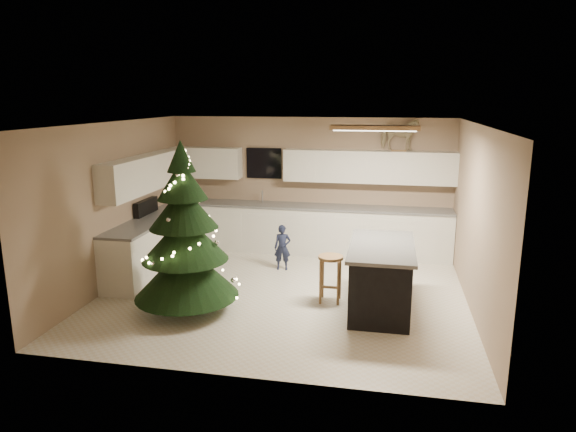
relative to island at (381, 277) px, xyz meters
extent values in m
plane|color=silver|center=(-1.47, 0.32, -0.48)|extent=(5.50, 5.50, 0.00)
cube|color=tan|center=(-1.47, 2.82, 0.82)|extent=(5.50, 0.02, 2.60)
cube|color=tan|center=(-1.47, -2.18, 0.82)|extent=(5.50, 0.02, 2.60)
cube|color=tan|center=(-4.22, 0.32, 0.82)|extent=(0.02, 5.00, 2.60)
cube|color=tan|center=(1.28, 0.32, 0.82)|extent=(0.02, 5.00, 2.60)
cube|color=silver|center=(-1.47, 0.32, 2.12)|extent=(5.50, 5.00, 0.02)
cube|color=olive|center=(-0.17, 0.42, 2.07)|extent=(1.25, 0.32, 0.06)
cube|color=white|center=(-0.17, 0.42, 2.04)|extent=(1.15, 0.24, 0.02)
cube|color=silver|center=(-1.47, 2.52, -0.03)|extent=(5.48, 0.60, 0.90)
cube|color=silver|center=(-3.92, 0.92, -0.03)|extent=(0.60, 2.60, 0.90)
cube|color=slate|center=(-1.47, 2.51, 0.44)|extent=(5.48, 0.62, 0.04)
cube|color=slate|center=(-3.91, 0.92, 0.44)|extent=(0.62, 2.60, 0.04)
cube|color=silver|center=(-3.52, 2.65, 1.22)|extent=(1.40, 0.35, 0.60)
cube|color=silver|center=(-0.32, 2.65, 1.22)|extent=(3.20, 0.35, 0.60)
cube|color=silver|center=(-4.05, 1.05, 1.22)|extent=(0.35, 2.60, 0.60)
cube|color=black|center=(-2.37, 2.79, 1.22)|extent=(0.70, 0.04, 0.60)
cube|color=#99999E|center=(-2.37, 2.52, 0.42)|extent=(0.55, 0.40, 0.06)
cylinder|color=#99999E|center=(-2.37, 2.62, 0.58)|extent=(0.03, 0.03, 0.24)
cube|color=black|center=(-3.90, 1.22, -0.03)|extent=(0.64, 0.75, 0.90)
cube|color=black|center=(-4.15, 1.22, 0.57)|extent=(0.10, 0.75, 0.30)
cube|color=black|center=(0.00, 0.00, -0.03)|extent=(0.80, 1.60, 0.90)
cube|color=#3F3F3F|center=(0.00, 0.00, 0.45)|extent=(0.90, 1.70, 0.05)
cylinder|color=olive|center=(-0.73, 0.14, 0.20)|extent=(0.37, 0.37, 0.04)
cylinder|color=olive|center=(-0.86, 0.01, -0.15)|extent=(0.04, 0.04, 0.66)
cylinder|color=olive|center=(-0.60, 0.01, -0.15)|extent=(0.04, 0.04, 0.66)
cylinder|color=olive|center=(-0.86, 0.27, -0.15)|extent=(0.04, 0.04, 0.66)
cylinder|color=olive|center=(-0.60, 0.27, -0.15)|extent=(0.04, 0.04, 0.66)
cube|color=olive|center=(-0.73, 0.14, -0.26)|extent=(0.28, 0.03, 0.03)
cylinder|color=#3F2816|center=(-2.69, -0.57, -0.32)|extent=(0.13, 0.13, 0.32)
cone|color=black|center=(-2.69, -0.57, 0.11)|extent=(1.46, 1.46, 0.75)
cone|color=black|center=(-2.69, -0.57, 0.60)|extent=(1.20, 1.20, 0.65)
cone|color=black|center=(-2.69, -0.57, 1.03)|extent=(0.95, 0.95, 0.59)
cone|color=black|center=(-2.69, -0.57, 1.40)|extent=(0.69, 0.69, 0.54)
cone|color=black|center=(-2.69, -0.57, 1.72)|extent=(0.39, 0.39, 0.43)
sphere|color=#FFD88C|center=(-1.93, -0.57, -0.21)|extent=(0.04, 0.04, 0.04)
sphere|color=#FFD88C|center=(-1.98, -0.35, -0.17)|extent=(0.04, 0.04, 0.04)
sphere|color=#FFD88C|center=(-2.09, -0.16, -0.12)|extent=(0.04, 0.04, 0.04)
sphere|color=#FFD88C|center=(-2.24, -0.01, -0.08)|extent=(0.04, 0.04, 0.04)
sphere|color=#FFD88C|center=(-2.43, 0.08, -0.04)|extent=(0.04, 0.04, 0.04)
sphere|color=#FFD88C|center=(-2.64, 0.12, 0.01)|extent=(0.04, 0.04, 0.04)
sphere|color=#FFD88C|center=(-2.84, 0.09, 0.05)|extent=(0.04, 0.04, 0.04)
sphere|color=#FFD88C|center=(-3.02, 0.00, 0.09)|extent=(0.04, 0.04, 0.04)
sphere|color=#FFD88C|center=(-3.16, -0.13, 0.14)|extent=(0.04, 0.04, 0.04)
sphere|color=#FFD88C|center=(-3.26, -0.29, 0.18)|extent=(0.04, 0.04, 0.04)
sphere|color=#FFD88C|center=(-3.30, -0.47, 0.22)|extent=(0.04, 0.04, 0.04)
sphere|color=#FFD88C|center=(-3.29, -0.65, 0.27)|extent=(0.04, 0.04, 0.04)
sphere|color=#FFD88C|center=(-3.22, -0.81, 0.31)|extent=(0.04, 0.04, 0.04)
sphere|color=#FFD88C|center=(-3.12, -0.95, 0.35)|extent=(0.04, 0.04, 0.04)
sphere|color=#FFD88C|center=(-2.98, -1.04, 0.40)|extent=(0.04, 0.04, 0.04)
sphere|color=#FFD88C|center=(-2.82, -1.09, 0.44)|extent=(0.04, 0.04, 0.04)
sphere|color=#FFD88C|center=(-2.67, -1.09, 0.48)|extent=(0.04, 0.04, 0.04)
sphere|color=#FFD88C|center=(-2.52, -1.05, 0.53)|extent=(0.04, 0.04, 0.04)
sphere|color=#FFD88C|center=(-2.40, -0.96, 0.57)|extent=(0.04, 0.04, 0.04)
sphere|color=#FFD88C|center=(-2.31, -0.85, 0.62)|extent=(0.04, 0.04, 0.04)
sphere|color=#FFD88C|center=(-2.26, -0.72, 0.66)|extent=(0.04, 0.04, 0.04)
sphere|color=#FFD88C|center=(-2.25, -0.58, 0.70)|extent=(0.04, 0.04, 0.04)
sphere|color=#FFD88C|center=(-2.28, -0.45, 0.75)|extent=(0.04, 0.04, 0.04)
sphere|color=#FFD88C|center=(-2.34, -0.35, 0.79)|extent=(0.04, 0.04, 0.04)
sphere|color=#FFD88C|center=(-2.43, -0.26, 0.83)|extent=(0.04, 0.04, 0.04)
sphere|color=#FFD88C|center=(-2.54, -0.22, 0.88)|extent=(0.04, 0.04, 0.04)
sphere|color=#FFD88C|center=(-2.65, -0.20, 0.92)|extent=(0.04, 0.04, 0.04)
sphere|color=#FFD88C|center=(-2.76, -0.22, 0.96)|extent=(0.04, 0.04, 0.04)
sphere|color=#FFD88C|center=(-2.85, -0.27, 1.01)|extent=(0.04, 0.04, 0.04)
sphere|color=#FFD88C|center=(-2.92, -0.34, 1.05)|extent=(0.04, 0.04, 0.04)
sphere|color=#FFD88C|center=(-2.97, -0.42, 1.09)|extent=(0.04, 0.04, 0.04)
sphere|color=#FFD88C|center=(-2.98, -0.51, 1.14)|extent=(0.04, 0.04, 0.04)
sphere|color=#FFD88C|center=(-2.97, -0.60, 1.18)|extent=(0.04, 0.04, 0.04)
sphere|color=#FFD88C|center=(-2.94, -0.67, 1.22)|extent=(0.04, 0.04, 0.04)
sphere|color=#FFD88C|center=(-2.89, -0.73, 1.27)|extent=(0.04, 0.04, 0.04)
sphere|color=#FFD88C|center=(-2.82, -0.77, 1.31)|extent=(0.04, 0.04, 0.04)
sphere|color=#FFD88C|center=(-2.75, -0.78, 1.35)|extent=(0.04, 0.04, 0.04)
sphere|color=#FFD88C|center=(-2.69, -0.77, 1.40)|extent=(0.04, 0.04, 0.04)
sphere|color=#FFD88C|center=(-2.63, -0.75, 1.44)|extent=(0.04, 0.04, 0.04)
sphere|color=#FFD88C|center=(-2.59, -0.71, 1.48)|extent=(0.04, 0.04, 0.04)
sphere|color=#FFD88C|center=(-2.57, -0.67, 1.53)|extent=(0.04, 0.04, 0.04)
sphere|color=#FFD88C|center=(-2.56, -0.62, 1.57)|extent=(0.04, 0.04, 0.04)
sphere|color=#FFD88C|center=(-2.57, -0.58, 1.61)|extent=(0.04, 0.04, 0.04)
sphere|color=#FFD88C|center=(-2.58, -0.54, 1.66)|extent=(0.04, 0.04, 0.04)
sphere|color=#FFD88C|center=(-2.61, -0.52, 1.70)|extent=(0.04, 0.04, 0.04)
sphere|color=#FFD88C|center=(-2.64, -0.51, 1.75)|extent=(0.04, 0.04, 0.04)
sphere|color=#FFD88C|center=(-2.67, -0.51, 1.79)|extent=(0.04, 0.04, 0.04)
sphere|color=silver|center=(-2.04, -0.57, -0.06)|extent=(0.08, 0.08, 0.08)
sphere|color=silver|center=(-3.04, -0.10, 0.13)|extent=(0.08, 0.08, 0.08)
sphere|color=silver|center=(-2.85, -1.06, 0.33)|extent=(0.08, 0.08, 0.08)
sphere|color=silver|center=(-2.27, -0.43, 0.52)|extent=(0.08, 0.08, 0.08)
sphere|color=silver|center=(-3.00, -0.35, 0.71)|extent=(0.08, 0.08, 0.08)
sphere|color=silver|center=(-2.69, -0.88, 0.91)|extent=(0.08, 0.08, 0.08)
sphere|color=silver|center=(-2.50, -0.43, 1.10)|extent=(0.08, 0.08, 0.08)
sphere|color=silver|center=(-2.86, -0.52, 1.29)|extent=(0.08, 0.08, 0.08)
sphere|color=silver|center=(-2.66, -0.67, 1.49)|extent=(0.08, 0.08, 0.08)
sphere|color=silver|center=(-2.67, -0.54, 1.68)|extent=(0.08, 0.08, 0.08)
imported|color=#141B39|center=(-1.72, 1.42, -0.08)|extent=(0.32, 0.23, 0.80)
cube|color=olive|center=(0.22, 2.60, 1.53)|extent=(0.27, 0.02, 0.02)
cube|color=olive|center=(0.22, 2.69, 1.53)|extent=(0.27, 0.02, 0.02)
imported|color=beige|center=(0.22, 2.65, 1.83)|extent=(0.68, 0.32, 0.57)
camera|label=1|loc=(0.04, -7.02, 2.49)|focal=32.00mm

